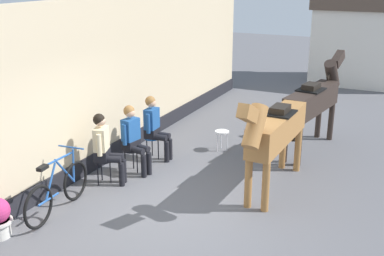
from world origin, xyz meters
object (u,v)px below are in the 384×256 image
object	(u,v)px
saddled_horse_near	(275,131)
leaning_bicycle	(58,191)
seated_visitor_far	(155,124)
seated_visitor_middle	(133,136)
saddled_horse_far	(314,100)
seated_visitor_near	(105,145)
spare_stool_white	(222,134)

from	to	relation	value
saddled_horse_near	leaning_bicycle	distance (m)	3.91
seated_visitor_far	saddled_horse_near	xyz separation A→B (m)	(2.73, -0.40, 0.38)
seated_visitor_middle	saddled_horse_far	bearing A→B (deg)	44.89
saddled_horse_far	seated_visitor_near	bearing A→B (deg)	-130.95
seated_visitor_far	saddled_horse_far	xyz separation A→B (m)	(2.90, 2.08, 0.38)
seated_visitor_middle	spare_stool_white	bearing A→B (deg)	59.47
seated_visitor_middle	leaning_bicycle	distance (m)	2.04
seated_visitor_near	saddled_horse_far	xyz separation A→B (m)	(3.10, 3.58, 0.38)
seated_visitor_near	saddled_horse_far	world-z (taller)	saddled_horse_far
seated_visitor_middle	saddled_horse_far	xyz separation A→B (m)	(2.91, 2.90, 0.38)
seated_visitor_near	leaning_bicycle	bearing A→B (deg)	-92.01
seated_visitor_near	seated_visitor_far	world-z (taller)	same
seated_visitor_near	seated_visitor_middle	bearing A→B (deg)	73.97
saddled_horse_near	saddled_horse_far	bearing A→B (deg)	86.25
saddled_horse_near	leaning_bicycle	world-z (taller)	saddled_horse_near
seated_visitor_near	seated_visitor_middle	distance (m)	0.71
saddled_horse_near	spare_stool_white	size ratio (longest dim) A/B	6.52
leaning_bicycle	seated_visitor_far	bearing A→B (deg)	84.85
seated_visitor_near	spare_stool_white	xyz separation A→B (m)	(1.32, 2.59, -0.38)
saddled_horse_near	seated_visitor_far	bearing A→B (deg)	171.65
seated_visitor_middle	saddled_horse_near	size ratio (longest dim) A/B	0.46
seated_visitor_far	saddled_horse_near	bearing A→B (deg)	-8.35
seated_visitor_near	saddled_horse_far	bearing A→B (deg)	49.05
seated_visitor_middle	saddled_horse_far	distance (m)	4.12
saddled_horse_near	seated_visitor_near	bearing A→B (deg)	-159.53
seated_visitor_middle	seated_visitor_far	size ratio (longest dim) A/B	1.00
seated_visitor_far	leaning_bicycle	distance (m)	2.84
leaning_bicycle	seated_visitor_near	bearing A→B (deg)	87.99
seated_visitor_far	saddled_horse_far	size ratio (longest dim) A/B	0.47
spare_stool_white	saddled_horse_near	bearing A→B (deg)	-42.55
seated_visitor_near	leaning_bicycle	xyz separation A→B (m)	(-0.05, -1.31, -0.38)
saddled_horse_far	saddled_horse_near	bearing A→B (deg)	-93.75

